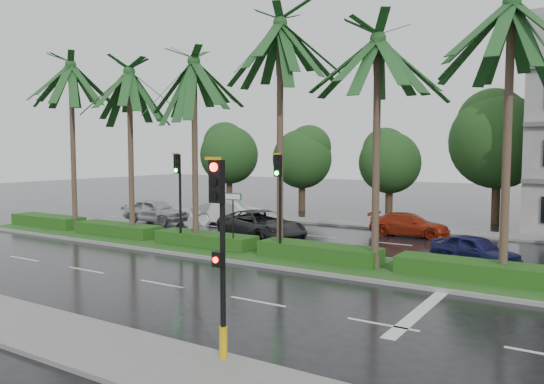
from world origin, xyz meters
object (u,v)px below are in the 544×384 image
Objects in this scene: car_blue at (475,250)px; car_silver at (155,211)px; car_white at (229,212)px; car_red at (409,225)px; signal_near at (220,250)px; car_darkgrey at (262,225)px; signal_median_left at (179,185)px; street_sign at (233,207)px.

car_silver is at bearing 107.34° from car_blue.
car_white is 1.30× the size of car_blue.
car_red reaches higher than car_blue.
signal_near is at bearing -132.10° from car_silver.
car_silver is at bearing 101.08° from car_darkgrey.
car_darkgrey is (-8.07, 13.79, -1.73)m from signal_near.
signal_median_left reaches higher than signal_near.
car_darkgrey reaches higher than car_blue.
street_sign is 9.85m from car_white.
car_white is 1.10× the size of car_red.
street_sign is 0.56× the size of car_white.
signal_median_left is 1.02× the size of car_red.
signal_median_left is 5.05m from car_darkgrey.
car_red is (4.96, 9.29, -1.50)m from street_sign.
signal_median_left reaches higher than car_red.
car_silver is at bearing 138.12° from signal_near.
car_white is 16.05m from car_blue.
signal_median_left is at bearing 135.91° from signal_near.
car_silver is 1.24× the size of car_blue.
signal_median_left reaches higher than street_sign.
signal_near reaches higher than car_white.
car_darkgrey is (-1.07, 3.92, -1.36)m from street_sign.
street_sign is at bearing 134.23° from car_blue.
street_sign is at bearing 149.71° from car_red.
car_white is at bearing -67.60° from car_silver.
car_darkgrey is (9.43, -1.90, 0.01)m from car_silver.
street_sign is 12.08m from car_silver.
car_darkgrey reaches higher than car_red.
signal_median_left is 1.21× the size of car_blue.
street_sign is 0.72× the size of car_blue.
street_sign reaches higher than car_silver.
car_silver is 1.04× the size of car_red.
car_red is at bearing -77.59° from car_silver.
signal_near is 0.98× the size of car_silver.
car_blue is at bearing -143.96° from car_red.
car_red is at bearing -25.84° from car_darkgrey.
car_silver is 9.62m from car_darkgrey.
car_blue is (9.50, 3.52, -1.51)m from street_sign.
signal_near is at bearing -166.67° from car_blue.
signal_median_left is at bearing 137.76° from car_red.
car_darkgrey is 1.53× the size of car_blue.
street_sign is at bearing 3.47° from signal_median_left.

